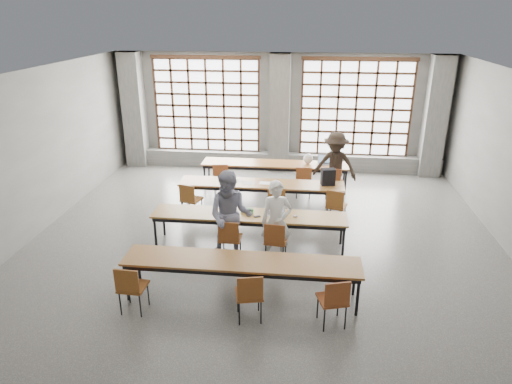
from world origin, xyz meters
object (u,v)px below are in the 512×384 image
Objects in this scene: chair_mid_left at (190,197)px; laptop_front at (276,211)px; desk_row_b at (261,185)px; desk_row_d at (241,264)px; chair_near_right at (334,298)px; laptop_back at (324,161)px; desk_row_a at (275,165)px; chair_near_left at (131,285)px; chair_back_left at (221,175)px; chair_mid_right at (336,204)px; desk_row_c at (249,217)px; chair_front_right at (275,238)px; backpack at (328,177)px; chair_mid_centre at (276,201)px; green_box at (247,211)px; red_pouch at (133,284)px; phone at (257,216)px; plastic_bag at (308,159)px; chair_back_right at (334,180)px; student_male at (276,222)px; mouse at (295,216)px; chair_back_mid at (304,179)px; chair_front_left at (230,236)px; student_back at (335,166)px; student_female at (230,216)px.

chair_mid_left is 2.40m from laptop_front.
chair_mid_left is at bearing -158.90° from desk_row_b.
desk_row_d is 4.55× the size of chair_near_right.
chair_near_right is at bearing -90.01° from laptop_back.
desk_row_a is 6.22m from chair_near_left.
chair_back_left is 1.00× the size of chair_mid_right.
desk_row_c is 2.21m from chair_mid_right.
chair_mid_left is at bearing 139.25° from chair_front_right.
laptop_back is at bearing 74.27° from desk_row_d.
desk_row_b is at bearing 169.95° from backpack.
laptop_front reaches higher than chair_near_right.
green_box is (-0.52, -1.14, 0.24)m from chair_mid_centre.
laptop_back reaches higher than chair_mid_left.
chair_front_right is (1.70, -3.44, 0.00)m from chair_back_left.
phone is at bearing 52.48° from red_pouch.
chair_mid_centre is 1.86m from chair_front_right.
plastic_bag is at bearing 65.07° from chair_near_left.
chair_back_right is 3.56m from student_male.
laptop_front is at bearing 161.98° from mouse.
red_pouch is (-3.43, -3.64, -0.04)m from chair_mid_right.
desk_row_d is 30.77× the size of phone.
phone is at bearing -107.23° from chair_back_mid.
chair_back_right is 4.40× the size of red_pouch.
laptop_front reaches higher than desk_row_c.
chair_front_left is at bearing -111.90° from chair_back_mid.
laptop_back reaches higher than chair_front_left.
chair_mid_centre is at bearing -107.40° from plastic_bag.
laptop_back is (1.04, 4.18, 0.25)m from chair_front_right.
chair_mid_right is at bearing -84.86° from laptop_back.
desk_row_a is at bearing 72.41° from chair_near_left.
student_back is (2.18, 3.57, 0.35)m from chair_front_left.
desk_row_a is 0.93m from plastic_bag.
chair_mid_right is at bearing 0.13° from chair_mid_centre.
desk_row_d is at bearing -92.39° from phone.
chair_near_right is 3.22m from red_pouch.
chair_back_right is 3.37m from phone.
laptop_front is at bearing -101.14° from chair_back_mid.
desk_row_d is at bearing -72.25° from student_female.
chair_near_right reaches higher than phone.
chair_near_right is at bearing -56.76° from desk_row_c.
chair_back_mid is 1.00× the size of chair_mid_left.
desk_row_a is 3.54m from phone.
desk_row_c is at bearing -123.54° from chair_back_right.
chair_back_mid is (2.19, -0.00, 0.00)m from chair_back_left.
chair_front_right is 4.31m from laptop_back.
chair_mid_left and chair_front_left have the same top height.
chair_front_right is (2.15, -1.85, 0.00)m from chair_mid_left.
chair_near_right is (3.23, 0.00, 0.00)m from chair_near_left.
laptop_front is at bearing -85.94° from chair_mid_centre.
desk_row_a is 1.00× the size of desk_row_c.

